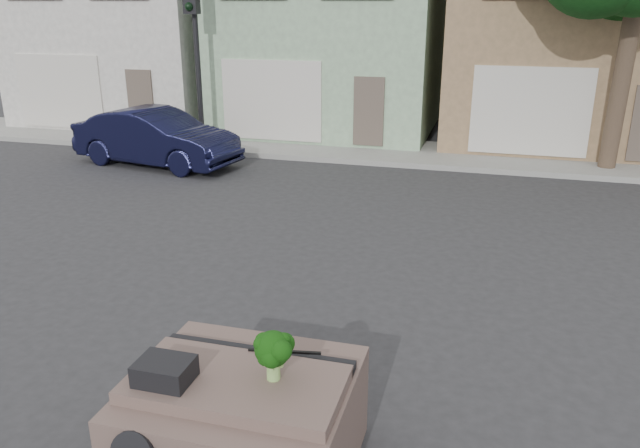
% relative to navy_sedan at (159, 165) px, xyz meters
% --- Properties ---
extents(ground_plane, '(120.00, 120.00, 0.00)m').
position_rel_navy_sedan_xyz_m(ground_plane, '(6.86, -7.52, 0.00)').
color(ground_plane, '#303033').
rests_on(ground_plane, ground).
extents(sidewalk, '(40.00, 3.00, 0.15)m').
position_rel_navy_sedan_xyz_m(sidewalk, '(6.86, 2.98, 0.07)').
color(sidewalk, gray).
rests_on(sidewalk, ground).
extents(townhouse_white, '(7.20, 8.20, 7.55)m').
position_rel_navy_sedan_xyz_m(townhouse_white, '(-4.14, 6.98, 3.77)').
color(townhouse_white, silver).
rests_on(townhouse_white, ground).
extents(townhouse_mint, '(7.20, 8.20, 7.55)m').
position_rel_navy_sedan_xyz_m(townhouse_mint, '(3.36, 6.98, 3.77)').
color(townhouse_mint, '#95B792').
rests_on(townhouse_mint, ground).
extents(townhouse_tan, '(7.20, 8.20, 7.55)m').
position_rel_navy_sedan_xyz_m(townhouse_tan, '(10.86, 6.98, 3.77)').
color(townhouse_tan, '#947452').
rests_on(townhouse_tan, ground).
extents(navy_sedan, '(4.90, 2.43, 1.54)m').
position_rel_navy_sedan_xyz_m(navy_sedan, '(0.00, 0.00, 0.00)').
color(navy_sedan, black).
rests_on(navy_sedan, ground).
extents(traffic_signal, '(0.40, 0.40, 5.10)m').
position_rel_navy_sedan_xyz_m(traffic_signal, '(0.36, 1.98, 2.55)').
color(traffic_signal, black).
rests_on(traffic_signal, ground).
extents(tree_near, '(4.40, 4.00, 8.50)m').
position_rel_navy_sedan_xyz_m(tree_near, '(11.86, 2.28, 4.25)').
color(tree_near, '#103911').
rests_on(tree_near, ground).
extents(car_dashboard, '(2.00, 1.80, 1.12)m').
position_rel_navy_sedan_xyz_m(car_dashboard, '(6.86, -10.52, 0.56)').
color(car_dashboard, brown).
rests_on(car_dashboard, ground).
extents(instrument_hump, '(0.48, 0.38, 0.20)m').
position_rel_navy_sedan_xyz_m(instrument_hump, '(6.28, -10.87, 1.22)').
color(instrument_hump, black).
rests_on(instrument_hump, car_dashboard).
extents(wiper_arm, '(0.69, 0.15, 0.02)m').
position_rel_navy_sedan_xyz_m(wiper_arm, '(7.14, -10.14, 1.13)').
color(wiper_arm, black).
rests_on(wiper_arm, car_dashboard).
extents(broccoli, '(0.53, 0.53, 0.47)m').
position_rel_navy_sedan_xyz_m(broccoli, '(7.19, -10.58, 1.36)').
color(broccoli, '#0D3309').
rests_on(broccoli, car_dashboard).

